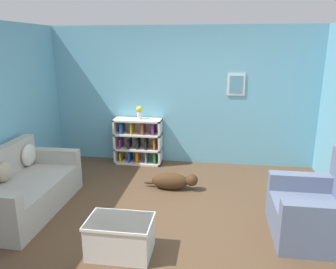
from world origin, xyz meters
The scene contains 8 objects.
ground_plane centered at (0.00, 0.00, 0.00)m, with size 14.00×14.00×0.00m, color brown.
wall_back centered at (0.00, 2.25, 1.30)m, with size 5.60×0.13×2.60m.
couch centered at (-2.01, -0.09, 0.31)m, with size 0.93×1.78×0.86m.
bookshelf centered at (-0.81, 2.02, 0.43)m, with size 0.91×0.35×0.88m.
recliner_chair centered at (1.93, -0.18, 0.34)m, with size 0.95×1.02×1.02m.
coffee_table centered at (-0.35, -0.86, 0.22)m, with size 0.72×0.47×0.42m.
dog centered at (0.01, 0.89, 0.14)m, with size 0.89×0.25×0.28m.
vase centered at (-0.78, 2.01, 1.03)m, with size 0.12×0.12×0.25m.
Camera 1 is at (0.63, -3.94, 2.26)m, focal length 35.00 mm.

